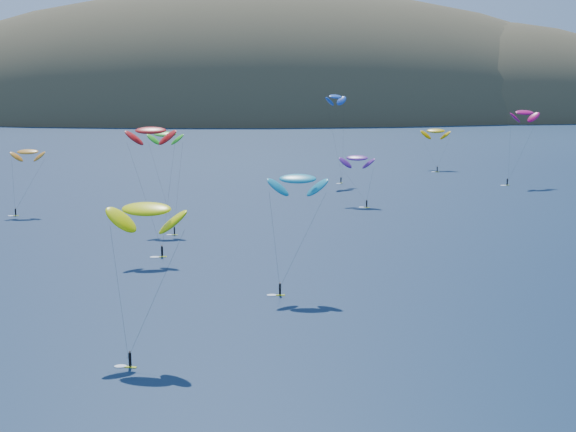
% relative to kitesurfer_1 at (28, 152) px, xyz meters
% --- Properties ---
extents(island, '(730.00, 300.00, 210.00)m').
position_rel_kitesurfer_1_xyz_m(island, '(86.80, 424.72, -25.44)').
color(island, '#3D3526').
rests_on(island, ground).
extents(kitesurfer_1, '(7.88, 7.16, 16.89)m').
position_rel_kitesurfer_1_xyz_m(kitesurfer_1, '(0.00, 0.00, 0.00)').
color(kitesurfer_1, '#B3C816').
rests_on(kitesurfer_1, ground).
extents(kitesurfer_2, '(10.77, 11.99, 20.19)m').
position_rel_kitesurfer_1_xyz_m(kitesurfer_2, '(39.16, -97.43, 2.70)').
color(kitesurfer_2, '#B3C816').
rests_on(kitesurfer_2, ground).
extents(kitesurfer_3, '(7.70, 11.32, 22.51)m').
position_rel_kitesurfer_1_xyz_m(kitesurfer_3, '(34.77, -20.38, 5.67)').
color(kitesurfer_3, '#B3C816').
rests_on(kitesurfer_3, ground).
extents(kitesurfer_4, '(8.95, 9.58, 28.44)m').
position_rel_kitesurfer_1_xyz_m(kitesurfer_4, '(80.21, 49.20, 11.24)').
color(kitesurfer_4, '#B3C816').
rests_on(kitesurfer_4, ground).
extents(kitesurfer_5, '(9.34, 7.35, 20.01)m').
position_rel_kitesurfer_1_xyz_m(kitesurfer_5, '(59.72, -71.82, 2.78)').
color(kitesurfer_5, '#B3C816').
rests_on(kitesurfer_5, ground).
extents(kitesurfer_6, '(9.60, 10.02, 14.32)m').
position_rel_kitesurfer_1_xyz_m(kitesurfer_6, '(80.85, 7.52, -2.85)').
color(kitesurfer_6, '#B3C816').
rests_on(kitesurfer_6, ground).
extents(kitesurfer_8, '(11.85, 8.37, 24.10)m').
position_rel_kitesurfer_1_xyz_m(kitesurfer_8, '(136.43, 41.81, 6.66)').
color(kitesurfer_8, '#B3C816').
rests_on(kitesurfer_8, ground).
extents(kitesurfer_9, '(9.35, 8.74, 25.50)m').
position_rel_kitesurfer_1_xyz_m(kitesurfer_9, '(34.18, -43.61, 8.24)').
color(kitesurfer_9, '#B3C816').
rests_on(kitesurfer_9, ground).
extents(kitesurfer_11, '(10.73, 14.98, 15.81)m').
position_rel_kitesurfer_1_xyz_m(kitesurfer_11, '(119.09, 80.00, -1.63)').
color(kitesurfer_11, '#B3C816').
rests_on(kitesurfer_11, ground).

